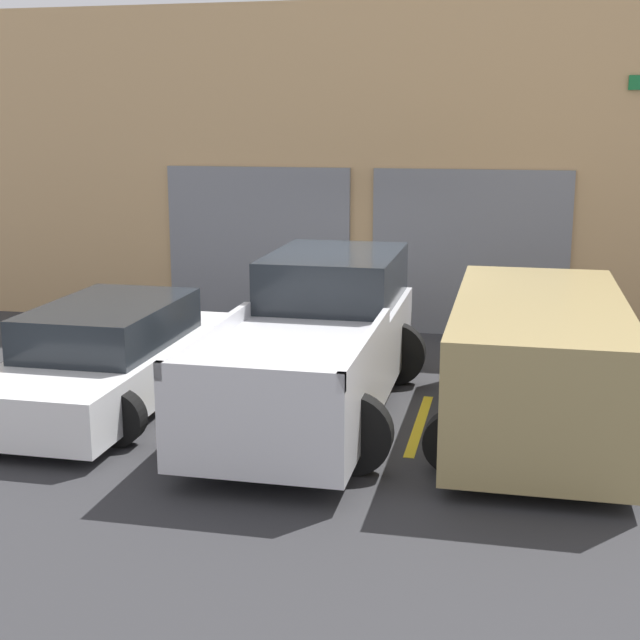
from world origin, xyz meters
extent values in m
plane|color=#2D2D30|center=(0.00, 0.00, 0.00)|extent=(28.00, 28.00, 0.00)
cube|color=tan|center=(0.00, 3.30, 2.71)|extent=(15.88, 0.60, 5.43)
cube|color=slate|center=(-2.01, 2.96, 1.38)|extent=(3.22, 0.08, 2.75)
cube|color=slate|center=(1.61, 2.96, 1.38)|extent=(3.22, 0.08, 2.75)
cube|color=silver|center=(0.00, -1.71, 0.70)|extent=(1.81, 5.23, 0.93)
cube|color=#1E2328|center=(0.00, -0.27, 1.49)|extent=(1.67, 2.35, 0.66)
cube|color=silver|center=(-0.87, -2.89, 1.25)|extent=(0.08, 2.87, 0.18)
cube|color=silver|center=(0.87, -2.89, 1.25)|extent=(0.08, 2.87, 0.18)
cube|color=silver|center=(0.00, -4.28, 1.25)|extent=(1.81, 0.08, 0.18)
cylinder|color=black|center=(-0.80, -0.09, 0.42)|extent=(0.85, 0.22, 0.85)
cylinder|color=black|center=(0.80, -0.09, 0.42)|extent=(0.85, 0.22, 0.85)
cylinder|color=black|center=(-0.80, -3.33, 0.42)|extent=(0.85, 0.22, 0.85)
cylinder|color=black|center=(0.80, -3.33, 0.42)|extent=(0.85, 0.22, 0.85)
cube|color=white|center=(-2.65, -1.71, 0.44)|extent=(1.74, 4.49, 0.60)
cube|color=#1E2328|center=(-2.65, -1.60, 1.01)|extent=(1.53, 2.47, 0.53)
cylinder|color=black|center=(-3.41, -0.32, 0.32)|extent=(0.63, 0.22, 0.63)
cylinder|color=black|center=(-1.89, -0.32, 0.32)|extent=(0.63, 0.22, 0.63)
cylinder|color=black|center=(-1.89, -3.10, 0.32)|extent=(0.63, 0.22, 0.63)
cube|color=#9E8956|center=(2.65, -1.71, 0.87)|extent=(1.87, 4.42, 1.41)
cube|color=#1E2328|center=(2.65, 0.45, 1.34)|extent=(1.68, 0.06, 0.28)
cylinder|color=black|center=(1.82, -0.34, 0.32)|extent=(0.65, 0.22, 0.65)
cylinder|color=black|center=(3.47, -0.34, 0.32)|extent=(0.65, 0.22, 0.65)
cylinder|color=black|center=(1.82, -3.08, 0.32)|extent=(0.65, 0.22, 0.65)
cylinder|color=black|center=(3.47, -3.08, 0.32)|extent=(0.65, 0.22, 0.65)
cube|color=gold|center=(-3.97, -1.71, 0.00)|extent=(0.12, 2.20, 0.01)
cube|color=gold|center=(-1.32, -1.71, 0.00)|extent=(0.12, 2.20, 0.01)
cube|color=gold|center=(1.32, -1.71, 0.00)|extent=(0.12, 2.20, 0.01)
camera|label=1|loc=(2.32, -11.78, 3.55)|focal=50.00mm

